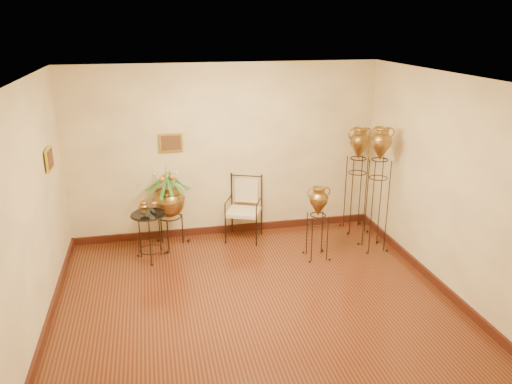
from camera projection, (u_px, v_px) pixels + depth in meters
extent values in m
plane|color=#5C2D15|center=(258.00, 311.00, 6.16)|extent=(5.00, 5.00, 0.00)
cube|color=#3D170E|center=(227.00, 229.00, 8.43)|extent=(5.00, 0.04, 0.12)
cube|color=#3D170E|center=(45.00, 332.00, 5.65)|extent=(0.04, 5.00, 0.12)
cube|color=#3D170E|center=(440.00, 285.00, 6.64)|extent=(0.04, 5.00, 0.12)
cube|color=gold|center=(171.00, 143.00, 7.74)|extent=(0.36, 0.03, 0.29)
cube|color=gold|center=(49.00, 159.00, 6.45)|extent=(0.03, 0.36, 0.29)
cube|color=#FAE1BD|center=(244.00, 212.00, 8.04)|extent=(0.64, 0.62, 0.06)
cube|color=#FAE1BD|center=(244.00, 195.00, 7.94)|extent=(0.37, 0.18, 0.41)
cylinder|color=black|center=(148.00, 214.00, 7.28)|extent=(0.50, 0.50, 0.02)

